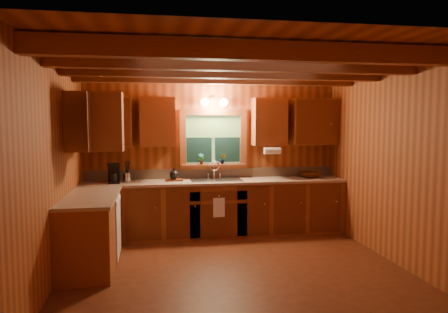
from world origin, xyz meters
name	(u,v)px	position (x,y,z in m)	size (l,w,h in m)	color
room	(235,166)	(0.00, 0.00, 1.30)	(4.20, 4.20, 4.20)	#582815
ceiling_beams	(235,68)	(0.00, 0.00, 2.49)	(4.20, 2.54, 0.18)	brown
base_cabinets	(187,214)	(-0.49, 1.28, 0.43)	(4.20, 2.22, 0.86)	brown
countertop	(188,185)	(-0.48, 1.29, 0.88)	(4.20, 2.24, 0.04)	tan
backsplash	(213,173)	(0.00, 1.89, 0.98)	(4.20, 0.02, 0.16)	tan
dishwasher_panel	(118,227)	(-1.47, 0.68, 0.43)	(0.02, 0.60, 0.80)	white
upper_cabinets	(181,122)	(-0.56, 1.42, 1.84)	(4.19, 1.77, 0.78)	brown
window	(213,141)	(0.00, 1.87, 1.53)	(1.12, 0.08, 1.00)	brown
window_sill	(214,165)	(0.00, 1.82, 1.12)	(1.06, 0.14, 0.04)	brown
wall_sconce	(214,102)	(0.00, 1.75, 2.16)	(0.45, 0.21, 0.17)	black
paper_towel_roll	(272,151)	(0.92, 1.53, 1.37)	(0.11, 0.11, 0.27)	white
dish_towel	(219,208)	(0.00, 1.26, 0.52)	(0.18, 0.01, 0.30)	white
sink	(216,183)	(0.00, 1.60, 0.86)	(0.82, 0.48, 0.43)	silver
coffee_maker	(114,173)	(-1.60, 1.55, 1.05)	(0.17, 0.22, 0.31)	black
utensil_crock	(127,177)	(-1.40, 1.65, 0.98)	(0.12, 0.12, 0.33)	silver
cutting_board	(174,180)	(-0.67, 1.64, 0.91)	(0.26, 0.18, 0.02)	#5D2914
teakettle	(174,175)	(-0.67, 1.64, 1.00)	(0.14, 0.14, 0.18)	black
wicker_basket	(310,175)	(1.63, 1.66, 0.95)	(0.38, 0.38, 0.09)	#48230C
potted_plant_left	(201,159)	(-0.21, 1.81, 1.23)	(0.10, 0.07, 0.19)	#5D2914
potted_plant_right	(223,159)	(0.15, 1.82, 1.22)	(0.09, 0.08, 0.17)	#5D2914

